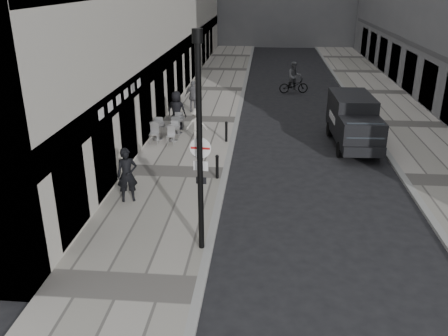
# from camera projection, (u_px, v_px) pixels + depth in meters

# --- Properties ---
(sidewalk) EXTENTS (4.00, 60.00, 0.12)m
(sidewalk) POSITION_uv_depth(u_px,v_px,m) (201.00, 120.00, 26.14)
(sidewalk) COLOR #AAA39A
(sidewalk) RESTS_ON ground
(far_sidewalk) EXTENTS (4.00, 60.00, 0.12)m
(far_sidewalk) POSITION_uv_depth(u_px,v_px,m) (405.00, 125.00, 25.25)
(far_sidewalk) COLOR #AAA39A
(far_sidewalk) RESTS_ON ground
(walking_man) EXTENTS (0.81, 0.66, 1.91)m
(walking_man) POSITION_uv_depth(u_px,v_px,m) (127.00, 175.00, 16.20)
(walking_man) COLOR black
(walking_man) RESTS_ON sidewalk
(sign_post) EXTENTS (0.58, 0.12, 3.38)m
(sign_post) POSITION_uv_depth(u_px,v_px,m) (201.00, 176.00, 13.00)
(sign_post) COLOR black
(sign_post) RESTS_ON sidewalk
(lamppost) EXTENTS (0.27, 0.27, 6.10)m
(lamppost) POSITION_uv_depth(u_px,v_px,m) (199.00, 135.00, 12.41)
(lamppost) COLOR black
(lamppost) RESTS_ON sidewalk
(bollard_near) EXTENTS (0.12, 0.12, 0.90)m
(bollard_near) POSITION_uv_depth(u_px,v_px,m) (217.00, 167.00, 18.22)
(bollard_near) COLOR black
(bollard_near) RESTS_ON sidewalk
(bollard_far) EXTENTS (0.12, 0.12, 0.92)m
(bollard_far) POSITION_uv_depth(u_px,v_px,m) (226.00, 132.00, 22.33)
(bollard_far) COLOR black
(bollard_far) RESTS_ON sidewalk
(panel_van) EXTENTS (1.94, 4.90, 2.28)m
(panel_van) POSITION_uv_depth(u_px,v_px,m) (353.00, 119.00, 21.86)
(panel_van) COLOR black
(panel_van) RESTS_ON ground
(cyclist) EXTENTS (2.05, 1.00, 2.12)m
(cyclist) POSITION_uv_depth(u_px,v_px,m) (294.00, 81.00, 32.14)
(cyclist) COLOR black
(cyclist) RESTS_ON ground
(pedestrian_a) EXTENTS (1.15, 0.73, 1.82)m
(pedestrian_a) POSITION_uv_depth(u_px,v_px,m) (193.00, 97.00, 27.06)
(pedestrian_a) COLOR slate
(pedestrian_a) RESTS_ON sidewalk
(pedestrian_b) EXTENTS (1.01, 0.60, 1.55)m
(pedestrian_b) POSITION_uv_depth(u_px,v_px,m) (197.00, 125.00, 22.39)
(pedestrian_b) COLOR #B6B1A8
(pedestrian_b) RESTS_ON sidewalk
(pedestrian_c) EXTENTS (1.04, 0.76, 1.95)m
(pedestrian_c) POSITION_uv_depth(u_px,v_px,m) (177.00, 110.00, 24.02)
(pedestrian_c) COLOR black
(pedestrian_c) RESTS_ON sidewalk
(cafe_table_near) EXTENTS (0.74, 1.68, 0.95)m
(cafe_table_near) POSITION_uv_depth(u_px,v_px,m) (178.00, 124.00, 23.51)
(cafe_table_near) COLOR #A2A2A5
(cafe_table_near) RESTS_ON sidewalk
(cafe_table_mid) EXTENTS (0.67, 1.51, 0.86)m
(cafe_table_mid) POSITION_uv_depth(u_px,v_px,m) (173.00, 132.00, 22.44)
(cafe_table_mid) COLOR silver
(cafe_table_mid) RESTS_ON sidewalk
(cafe_table_far) EXTENTS (0.76, 1.70, 0.97)m
(cafe_table_far) POSITION_uv_depth(u_px,v_px,m) (157.00, 129.00, 22.62)
(cafe_table_far) COLOR #B8B8BB
(cafe_table_far) RESTS_ON sidewalk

